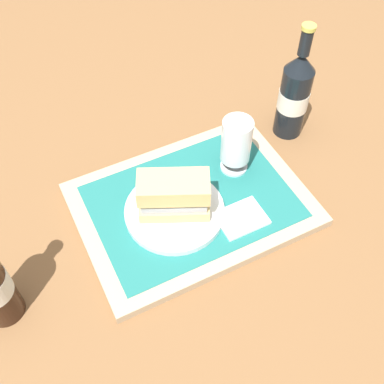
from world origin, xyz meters
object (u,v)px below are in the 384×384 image
Objects in this scene: plate at (175,211)px; sandwich at (176,195)px; beer_glass at (236,144)px; beer_bottle at (294,94)px.

sandwich reaches higher than plate.
plate is at bearing -162.16° from beer_glass.
beer_bottle is at bearing 18.22° from plate.
plate is 1.31× the size of sandwich.
sandwich is 0.54× the size of beer_bottle.
plate is 0.18m from beer_glass.
sandwich is 1.16× the size of beer_glass.
plate is 0.05m from sandwich.
beer_glass is (0.16, 0.05, 0.06)m from plate.
sandwich is 0.35m from beer_bottle.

